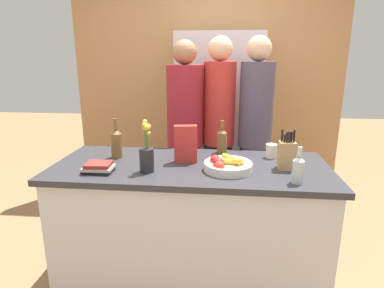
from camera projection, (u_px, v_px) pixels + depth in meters
ground_plane at (191, 280)px, 2.44m from camera, size 14.00×14.00×0.00m
kitchen_island at (191, 225)px, 2.32m from camera, size 1.88×0.78×0.93m
back_wall_wood at (206, 87)px, 3.77m from camera, size 3.08×0.12×2.60m
refrigerator at (218, 123)px, 3.50m from camera, size 0.88×0.62×1.88m
fruit_bowl at (227, 165)px, 2.07m from camera, size 0.32×0.32×0.10m
knife_block at (287, 155)px, 2.08m from camera, size 0.10×0.09×0.27m
flower_vase at (147, 156)px, 2.03m from camera, size 0.09×0.09×0.34m
cereal_box at (186, 144)px, 2.21m from camera, size 0.17×0.09×0.26m
coffee_mug at (271, 151)px, 2.34m from camera, size 0.08×0.12×0.10m
book_stack at (98, 168)px, 2.05m from camera, size 0.20×0.14×0.06m
bottle_oil at (222, 140)px, 2.44m from camera, size 0.08×0.08×0.25m
bottle_vinegar at (298, 169)px, 1.85m from camera, size 0.07×0.07×0.22m
bottle_wine at (116, 142)px, 2.32m from camera, size 0.08×0.08×0.29m
person_at_sink at (185, 129)px, 2.87m from camera, size 0.32×0.32×1.78m
person_in_blue at (219, 125)px, 2.89m from camera, size 0.28×0.28×1.81m
person_in_red_tee at (255, 127)px, 2.83m from camera, size 0.29×0.29×1.81m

